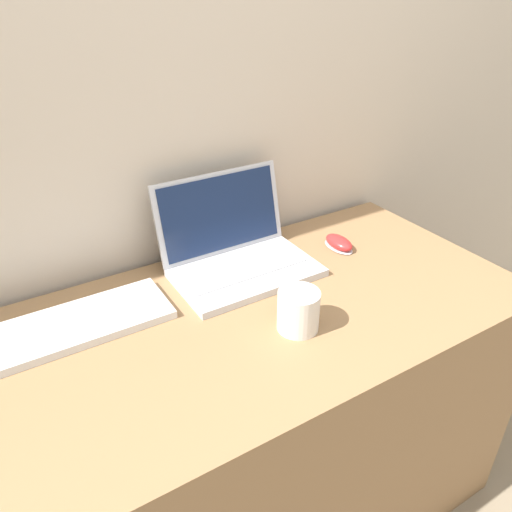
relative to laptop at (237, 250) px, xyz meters
name	(u,v)px	position (x,y,z in m)	size (l,w,h in m)	color
wall_back	(190,81)	(-0.02, 0.18, 0.42)	(7.00, 0.04, 2.50)	beige
desk	(267,417)	(-0.02, -0.20, -0.44)	(1.30, 0.68, 0.78)	#936D47
laptop	(237,250)	(0.00, 0.00, 0.00)	(0.38, 0.29, 0.24)	silver
drink_cup	(298,310)	(-0.01, -0.31, 0.00)	(0.10, 0.10, 0.10)	silver
computer_mouse	(339,243)	(0.31, -0.06, -0.04)	(0.06, 0.11, 0.04)	#B2B2B7
external_keyboard	(76,325)	(-0.45, -0.04, -0.04)	(0.43, 0.17, 0.02)	silver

